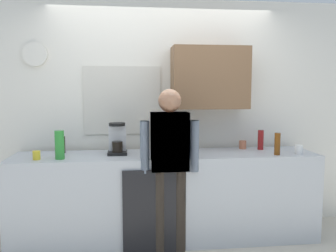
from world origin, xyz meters
TOP-DOWN VIEW (x-y plane):
  - ground_plane at (0.00, 0.00)m, footprint 8.00×8.00m
  - kitchen_counter at (0.00, 0.30)m, footprint 3.17×0.64m
  - dishwasher_panel at (-0.18, -0.03)m, footprint 0.56×0.02m
  - back_wall_assembly at (0.05, 0.70)m, footprint 4.77×0.42m
  - coffee_maker at (-0.51, 0.36)m, footprint 0.20×0.20m
  - bottle_amber_beer at (1.13, 0.10)m, footprint 0.06×0.06m
  - bottle_clear_soda at (-1.06, 0.15)m, footprint 0.09×0.09m
  - bottle_dark_sauce at (-1.09, 0.47)m, footprint 0.06×0.06m
  - bottle_red_vinegar at (1.08, 0.43)m, footprint 0.06×0.06m
  - cup_yellow_cup at (-1.28, 0.15)m, footprint 0.07×0.07m
  - cup_terracotta_mug at (0.90, 0.51)m, footprint 0.08×0.08m
  - cup_white_mug at (1.38, 0.13)m, footprint 0.08×0.08m
  - mixing_bowl at (0.08, 0.34)m, footprint 0.22×0.22m
  - person_at_sink at (0.00, 0.00)m, footprint 0.57×0.22m
  - person_guest at (0.00, 0.00)m, footprint 0.57×0.22m

SIDE VIEW (x-z plane):
  - ground_plane at x=0.00m, z-range 0.00..0.00m
  - dishwasher_panel at x=-0.18m, z-range 0.00..0.83m
  - kitchen_counter at x=0.00m, z-range 0.00..0.92m
  - person_at_sink at x=0.00m, z-range 0.15..1.75m
  - person_guest at x=0.00m, z-range 0.15..1.75m
  - mixing_bowl at x=0.08m, z-range 0.92..1.00m
  - cup_yellow_cup at x=-1.28m, z-range 0.92..1.01m
  - cup_terracotta_mug at x=0.90m, z-range 0.92..1.01m
  - cup_white_mug at x=1.38m, z-range 0.92..1.02m
  - bottle_dark_sauce at x=-1.09m, z-range 0.92..1.10m
  - bottle_red_vinegar at x=1.08m, z-range 0.92..1.14m
  - bottle_amber_beer at x=1.13m, z-range 0.92..1.15m
  - bottle_clear_soda at x=-1.06m, z-range 0.92..1.20m
  - coffee_maker at x=-0.51m, z-range 0.90..1.23m
  - back_wall_assembly at x=0.05m, z-range 0.06..2.66m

